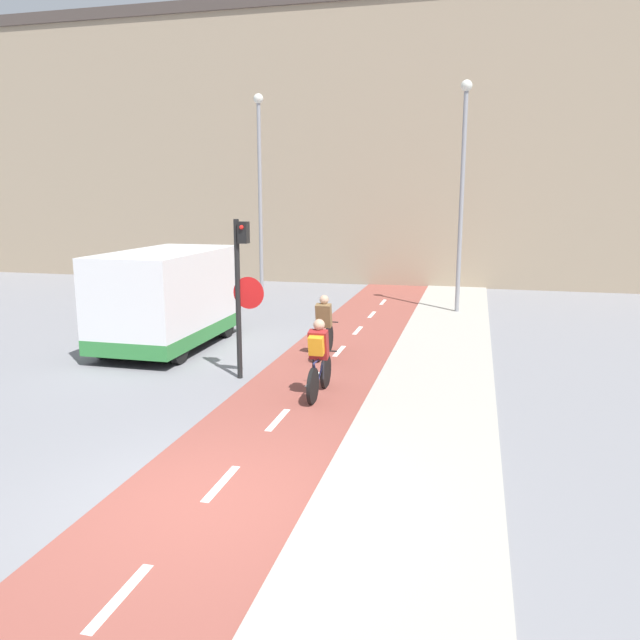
{
  "coord_description": "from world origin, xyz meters",
  "views": [
    {
      "loc": [
        3.18,
        -6.75,
        3.83
      ],
      "look_at": [
        0.0,
        6.01,
        1.2
      ],
      "focal_mm": 35.0,
      "sensor_mm": 36.0,
      "label": 1
    }
  ],
  "objects_px": {
    "cyclist_near": "(319,360)",
    "van": "(168,300)",
    "cyclist_far": "(324,329)",
    "street_lamp_far": "(260,177)",
    "street_lamp_sidewalk": "(463,176)",
    "traffic_light_pole": "(241,282)"
  },
  "relations": [
    {
      "from": "cyclist_near",
      "to": "van",
      "type": "height_order",
      "value": "van"
    },
    {
      "from": "cyclist_far",
      "to": "van",
      "type": "bearing_deg",
      "value": -179.91
    },
    {
      "from": "cyclist_far",
      "to": "cyclist_near",
      "type": "bearing_deg",
      "value": -78.28
    },
    {
      "from": "cyclist_far",
      "to": "van",
      "type": "height_order",
      "value": "van"
    },
    {
      "from": "street_lamp_far",
      "to": "cyclist_far",
      "type": "distance_m",
      "value": 9.86
    },
    {
      "from": "van",
      "to": "cyclist_far",
      "type": "bearing_deg",
      "value": 0.09
    },
    {
      "from": "street_lamp_sidewalk",
      "to": "van",
      "type": "xyz_separation_m",
      "value": [
        -7.02,
        -6.67,
        -3.24
      ]
    },
    {
      "from": "traffic_light_pole",
      "to": "street_lamp_sidewalk",
      "type": "height_order",
      "value": "street_lamp_sidewalk"
    },
    {
      "from": "cyclist_near",
      "to": "cyclist_far",
      "type": "bearing_deg",
      "value": 101.72
    },
    {
      "from": "cyclist_near",
      "to": "cyclist_far",
      "type": "height_order",
      "value": "cyclist_near"
    },
    {
      "from": "street_lamp_sidewalk",
      "to": "cyclist_far",
      "type": "height_order",
      "value": "street_lamp_sidewalk"
    },
    {
      "from": "traffic_light_pole",
      "to": "cyclist_near",
      "type": "relative_size",
      "value": 1.95
    },
    {
      "from": "traffic_light_pole",
      "to": "cyclist_far",
      "type": "relative_size",
      "value": 2.01
    },
    {
      "from": "street_lamp_far",
      "to": "street_lamp_sidewalk",
      "type": "height_order",
      "value": "street_lamp_far"
    },
    {
      "from": "street_lamp_far",
      "to": "cyclist_far",
      "type": "bearing_deg",
      "value": -61.29
    },
    {
      "from": "traffic_light_pole",
      "to": "street_lamp_far",
      "type": "bearing_deg",
      "value": 107.12
    },
    {
      "from": "cyclist_near",
      "to": "traffic_light_pole",
      "type": "bearing_deg",
      "value": 156.64
    },
    {
      "from": "cyclist_far",
      "to": "van",
      "type": "distance_m",
      "value": 4.13
    },
    {
      "from": "van",
      "to": "street_lamp_far",
      "type": "bearing_deg",
      "value": 91.98
    },
    {
      "from": "cyclist_near",
      "to": "van",
      "type": "bearing_deg",
      "value": 147.71
    },
    {
      "from": "traffic_light_pole",
      "to": "van",
      "type": "bearing_deg",
      "value": 142.68
    },
    {
      "from": "street_lamp_far",
      "to": "cyclist_far",
      "type": "height_order",
      "value": "street_lamp_far"
    }
  ]
}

